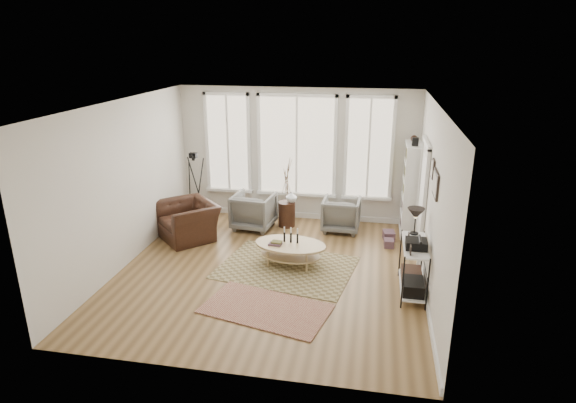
% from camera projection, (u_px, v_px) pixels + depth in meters
% --- Properties ---
extents(room, '(5.50, 5.54, 2.90)m').
position_uv_depth(room, '(271.00, 193.00, 7.99)').
color(room, olive).
rests_on(room, ground).
extents(bay_window, '(4.14, 0.12, 2.24)m').
position_uv_depth(bay_window, '(297.00, 148.00, 10.43)').
color(bay_window, tan).
rests_on(bay_window, ground).
extents(door, '(0.09, 1.06, 2.22)m').
position_uv_depth(door, '(422.00, 198.00, 8.69)').
color(door, silver).
rests_on(door, ground).
extents(bookcase, '(0.31, 0.85, 2.06)m').
position_uv_depth(bookcase, '(411.00, 189.00, 9.77)').
color(bookcase, white).
rests_on(bookcase, ground).
extents(low_shelf, '(0.38, 1.08, 1.30)m').
position_uv_depth(low_shelf, '(413.00, 263.00, 7.58)').
color(low_shelf, white).
rests_on(low_shelf, ground).
extents(wall_art, '(0.04, 0.88, 0.44)m').
position_uv_depth(wall_art, '(435.00, 180.00, 7.13)').
color(wall_art, black).
rests_on(wall_art, ground).
extents(rug_main, '(2.55, 2.09, 0.01)m').
position_uv_depth(rug_main, '(287.00, 267.00, 8.55)').
color(rug_main, brown).
rests_on(rug_main, ground).
extents(rug_runner, '(2.05, 1.44, 0.01)m').
position_uv_depth(rug_runner, '(266.00, 309.00, 7.23)').
color(rug_runner, brown).
rests_on(rug_runner, ground).
extents(coffee_table, '(1.36, 0.94, 0.59)m').
position_uv_depth(coffee_table, '(290.00, 248.00, 8.58)').
color(coffee_table, tan).
rests_on(coffee_table, ground).
extents(armchair_left, '(0.91, 0.93, 0.77)m').
position_uv_depth(armchair_left, '(254.00, 211.00, 10.23)').
color(armchair_left, slate).
rests_on(armchair_left, ground).
extents(armchair_right, '(0.79, 0.81, 0.71)m').
position_uv_depth(armchair_right, '(341.00, 214.00, 10.12)').
color(armchair_right, slate).
rests_on(armchair_right, ground).
extents(side_table, '(0.36, 0.36, 1.52)m').
position_uv_depth(side_table, '(287.00, 194.00, 10.22)').
color(side_table, '#331B11').
rests_on(side_table, ground).
extents(vase, '(0.27, 0.27, 0.24)m').
position_uv_depth(vase, '(291.00, 197.00, 10.26)').
color(vase, silver).
rests_on(vase, side_table).
extents(accent_chair, '(1.52, 1.52, 0.74)m').
position_uv_depth(accent_chair, '(188.00, 221.00, 9.72)').
color(accent_chair, '#331B11').
rests_on(accent_chair, ground).
extents(tripod_camera, '(0.55, 0.55, 1.55)m').
position_uv_depth(tripod_camera, '(195.00, 190.00, 10.50)').
color(tripod_camera, black).
rests_on(tripod_camera, ground).
extents(book_stack_near, '(0.26, 0.31, 0.18)m').
position_uv_depth(book_stack_near, '(389.00, 235.00, 9.72)').
color(book_stack_near, brown).
rests_on(book_stack_near, ground).
extents(book_stack_far, '(0.20, 0.24, 0.15)m').
position_uv_depth(book_stack_far, '(389.00, 243.00, 9.38)').
color(book_stack_far, brown).
rests_on(book_stack_far, ground).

